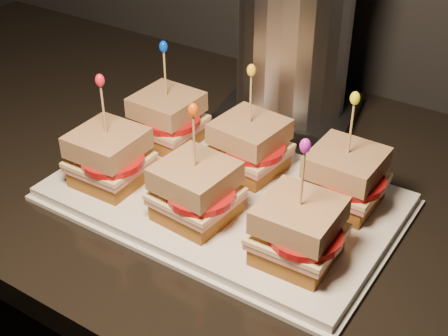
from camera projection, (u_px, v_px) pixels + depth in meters
The scene contains 47 objects.
platter at pixel (224, 197), 0.83m from camera, with size 0.44×0.27×0.02m, color white.
platter_rim at pixel (224, 200), 0.84m from camera, with size 0.45×0.29×0.01m, color white.
sandwich_0_bread_bot at pixel (168, 134), 0.93m from camera, with size 0.08×0.08×0.02m, color brown.
sandwich_0_ham at pixel (168, 125), 0.92m from camera, with size 0.09×0.09×0.01m, color #C06C66.
sandwich_0_cheese at pixel (168, 121), 0.92m from camera, with size 0.09×0.09×0.01m, color #F9D895.
sandwich_0_tomato at pixel (171, 120), 0.90m from camera, with size 0.08×0.08×0.01m, color #AF1111.
sandwich_0_bread_top at pixel (167, 105), 0.90m from camera, with size 0.09×0.09×0.03m, color brown.
sandwich_0_pick at pixel (165, 77), 0.88m from camera, with size 0.00×0.00×0.09m, color tan.
sandwich_0_frill at pixel (163, 47), 0.85m from camera, with size 0.01×0.01×0.02m, color #0238E1.
sandwich_1_bread_bot at pixel (249, 162), 0.87m from camera, with size 0.08×0.08×0.02m, color brown.
sandwich_1_ham at pixel (249, 153), 0.86m from camera, with size 0.09×0.09×0.01m, color #C06C66.
sandwich_1_cheese at pixel (249, 148), 0.85m from camera, with size 0.09×0.09×0.01m, color #F9D895.
sandwich_1_tomato at pixel (255, 148), 0.84m from camera, with size 0.08×0.08×0.01m, color #AF1111.
sandwich_1_bread_top at pixel (250, 131), 0.84m from camera, with size 0.09×0.09×0.03m, color brown.
sandwich_1_pick at pixel (251, 102), 0.81m from camera, with size 0.00×0.00×0.09m, color tan.
sandwich_1_frill at pixel (251, 70), 0.79m from camera, with size 0.01×0.01×0.02m, color yellow.
sandwich_2_bread_bot at pixel (342, 195), 0.80m from camera, with size 0.08×0.08×0.02m, color brown.
sandwich_2_ham at pixel (344, 185), 0.79m from camera, with size 0.09×0.09×0.01m, color #C06C66.
sandwich_2_cheese at pixel (344, 180), 0.79m from camera, with size 0.09×0.09×0.01m, color #F9D895.
sandwich_2_tomato at pixel (352, 181), 0.78m from camera, with size 0.08×0.08×0.01m, color #AF1111.
sandwich_2_bread_top at pixel (347, 163), 0.77m from camera, with size 0.09×0.09×0.03m, color brown.
sandwich_2_pick at pixel (351, 132), 0.75m from camera, with size 0.00×0.00×0.09m, color tan.
sandwich_2_frill at pixel (355, 98), 0.72m from camera, with size 0.01×0.01×0.02m, color #F4F110.
sandwich_3_bread_bot at pixel (111, 174), 0.84m from camera, with size 0.08×0.08×0.02m, color brown.
sandwich_3_ham at pixel (110, 164), 0.83m from camera, with size 0.09×0.09×0.01m, color #C06C66.
sandwich_3_cheese at pixel (109, 160), 0.83m from camera, with size 0.09×0.09×0.01m, color #F9D895.
sandwich_3_tomato at pixel (113, 160), 0.82m from camera, with size 0.08×0.08×0.01m, color #AF1111.
sandwich_3_bread_top at pixel (107, 143), 0.81m from camera, with size 0.09×0.09×0.03m, color brown.
sandwich_3_pick at pixel (104, 113), 0.79m from camera, with size 0.00×0.00×0.09m, color tan.
sandwich_3_frill at pixel (100, 80), 0.76m from camera, with size 0.01×0.01×0.02m, color red.
sandwich_4_bread_bot at pixel (196, 208), 0.78m from camera, with size 0.08×0.08×0.02m, color brown.
sandwich_4_ham at pixel (196, 198), 0.77m from camera, with size 0.09×0.09×0.01m, color #C06C66.
sandwich_4_cheese at pixel (196, 194), 0.76m from camera, with size 0.09×0.09×0.01m, color #F9D895.
sandwich_4_tomato at pixel (201, 194), 0.75m from camera, with size 0.08×0.08×0.01m, color #AF1111.
sandwich_4_bread_top at pixel (195, 176), 0.75m from camera, with size 0.09×0.09×0.03m, color brown.
sandwich_4_pick at pixel (194, 144), 0.73m from camera, with size 0.00×0.00×0.09m, color tan.
sandwich_4_frill at pixel (193, 110), 0.70m from camera, with size 0.01×0.01×0.02m, color #F2510A.
sandwich_5_bread_bot at pixel (297, 249), 0.71m from camera, with size 0.08×0.08×0.02m, color brown.
sandwich_5_ham at pixel (297, 239), 0.70m from camera, with size 0.09×0.09×0.01m, color #C06C66.
sandwich_5_cheese at pixel (298, 234), 0.70m from camera, with size 0.09×0.09×0.01m, color #F9D895.
sandwich_5_tomato at pixel (305, 235), 0.69m from camera, with size 0.08×0.08×0.01m, color #AF1111.
sandwich_5_bread_top at pixel (299, 215), 0.69m from camera, with size 0.09×0.09×0.03m, color brown.
sandwich_5_pick at pixel (302, 182), 0.66m from camera, with size 0.00×0.00×0.09m, color tan.
sandwich_5_frill at pixel (305, 146), 0.64m from camera, with size 0.01×0.01×0.02m, color #C01EB4.
appliance_base at pixel (289, 111), 1.03m from camera, with size 0.21×0.17×0.03m, color #262628.
appliance_body at pixel (294, 39), 0.96m from camera, with size 0.17×0.17×0.23m, color silver.
appliance at pixel (294, 41), 0.96m from camera, with size 0.21×0.17×0.27m, color silver, non-canonical shape.
Camera 1 is at (-0.02, 1.02, 1.42)m, focal length 50.00 mm.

